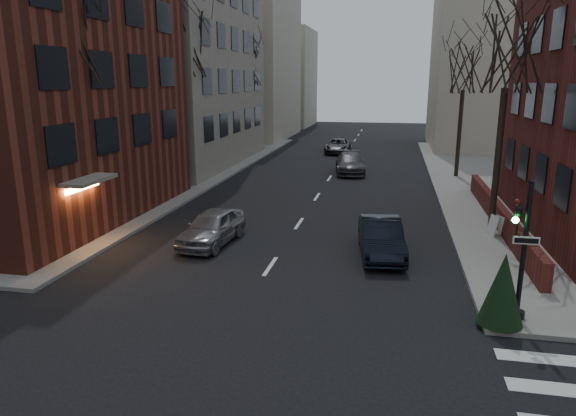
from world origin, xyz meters
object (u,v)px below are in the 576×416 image
at_px(tree_left_b, 184,45).
at_px(tree_right_b, 465,67).
at_px(car_lane_silver, 212,227).
at_px(car_lane_gray, 350,163).
at_px(tree_left_a, 69,37).
at_px(streetlamp_far, 259,108).
at_px(tree_left_c, 247,65).
at_px(tree_right_a, 509,49).
at_px(sandwich_board, 497,226).
at_px(traffic_signal, 520,259).
at_px(evergreen_shrub, 503,289).
at_px(car_lane_far, 338,146).
at_px(streetlamp_near, 171,126).
at_px(parked_sedan, 381,238).

bearing_deg(tree_left_b, tree_right_b, 18.82).
height_order(car_lane_silver, car_lane_gray, car_lane_gray).
height_order(tree_left_a, streetlamp_far, tree_left_a).
distance_m(tree_left_a, tree_left_c, 26.00).
xyz_separation_m(tree_left_b, car_lane_silver, (5.74, -11.82, -8.19)).
bearing_deg(tree_left_b, tree_right_a, -24.44).
relative_size(tree_right_b, streetlamp_far, 1.46).
bearing_deg(sandwich_board, tree_left_a, 165.57).
height_order(traffic_signal, tree_right_b, tree_right_b).
bearing_deg(traffic_signal, evergreen_shrub, -134.85).
height_order(tree_right_b, car_lane_silver, tree_right_b).
bearing_deg(tree_left_b, tree_left_c, 90.00).
bearing_deg(car_lane_far, streetlamp_far, -172.02).
bearing_deg(car_lane_far, evergreen_shrub, -76.77).
bearing_deg(tree_left_a, car_lane_silver, 1.80).
bearing_deg(streetlamp_far, traffic_signal, -63.94).
relative_size(streetlamp_near, streetlamp_far, 1.00).
relative_size(tree_left_c, streetlamp_near, 1.55).
height_order(tree_left_a, car_lane_silver, tree_left_a).
distance_m(tree_right_a, car_lane_far, 27.83).
xyz_separation_m(traffic_signal, sandwich_board, (0.97, 8.27, -1.30)).
relative_size(tree_right_a, car_lane_far, 2.01).
height_order(traffic_signal, car_lane_gray, traffic_signal).
distance_m(tree_left_a, tree_right_b, 25.19).
xyz_separation_m(streetlamp_far, evergreen_shrub, (15.65, -33.50, -3.05)).
bearing_deg(evergreen_shrub, tree_right_a, 81.88).
relative_size(tree_left_a, car_lane_far, 2.13).
bearing_deg(parked_sedan, car_lane_gray, 91.22).
xyz_separation_m(parked_sedan, sandwich_board, (4.91, 3.17, -0.12)).
xyz_separation_m(car_lane_gray, sandwich_board, (7.68, -15.15, -0.13)).
bearing_deg(tree_right_a, car_lane_silver, -162.15).
xyz_separation_m(car_lane_silver, evergreen_shrub, (10.50, -5.68, 0.46)).
height_order(tree_left_b, car_lane_gray, tree_left_b).
relative_size(tree_left_a, parked_sedan, 2.30).
xyz_separation_m(sandwich_board, evergreen_shrub, (-1.46, -8.76, 0.57)).
height_order(tree_right_b, parked_sedan, tree_right_b).
bearing_deg(parked_sedan, tree_left_b, 129.67).
bearing_deg(tree_right_b, evergreen_shrub, -93.30).
bearing_deg(streetlamp_far, car_lane_far, 8.17).
distance_m(tree_right_a, parked_sedan, 9.57).
distance_m(parked_sedan, evergreen_shrub, 6.58).
bearing_deg(car_lane_silver, tree_left_c, 108.05).
distance_m(tree_left_a, streetlamp_far, 28.32).
bearing_deg(streetlamp_far, tree_left_b, -92.15).
relative_size(parked_sedan, car_lane_far, 0.92).
distance_m(tree_left_a, tree_right_a, 18.05).
distance_m(tree_right_b, car_lane_gray, 10.22).
height_order(tree_right_a, streetlamp_far, tree_right_a).
xyz_separation_m(traffic_signal, streetlamp_far, (-16.14, 33.01, 2.33)).
relative_size(tree_left_b, streetlamp_far, 1.72).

